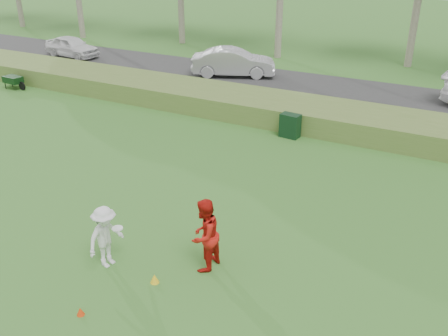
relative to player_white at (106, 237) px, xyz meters
The scene contains 11 objects.
ground 1.47m from the player_white, ahead, with size 120.00×120.00×0.00m, color #2C6722.
reed_strip 11.99m from the player_white, 84.20° to the left, with size 80.00×3.00×0.90m, color #4F6F2C.
park_road 16.98m from the player_white, 85.91° to the left, with size 80.00×6.00×0.06m, color #2D2D2D.
player_white is the anchor object (origin of this frame).
player_red 2.43m from the player_white, 24.96° to the left, with size 0.92×0.72×1.90m, color red.
cone_orange 1.97m from the player_white, 69.72° to the right, with size 0.17×0.17×0.19m, color #ED3A0C.
cone_yellow 1.59m from the player_white, ahead, with size 0.21×0.21×0.23m, color yellow.
utility_cabinet 10.22m from the player_white, 84.74° to the left, with size 0.77×0.48×0.97m, color black.
wheelbarrow 17.39m from the player_white, 145.75° to the left, with size 1.36×0.69×0.67m.
car_left 23.59m from the player_white, 135.10° to the left, with size 1.57×3.90×1.33m, color white.
car_mid 18.08m from the player_white, 106.78° to the left, with size 1.63×4.69×1.54m, color silver.
Camera 1 is at (6.12, -7.65, 7.60)m, focal length 40.00 mm.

